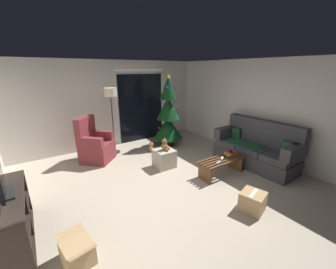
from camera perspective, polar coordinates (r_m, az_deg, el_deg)
name	(u,v)px	position (r m, az deg, el deg)	size (l,w,h in m)	color
ground_plane	(171,188)	(4.21, 0.89, -14.47)	(7.00, 7.00, 0.00)	#B2A38E
wall_back	(112,104)	(6.40, -15.19, 8.11)	(5.72, 0.12, 2.50)	silver
wall_right	(263,110)	(5.81, 24.87, 6.18)	(0.12, 6.00, 2.50)	silver
patio_door_frame	(141,107)	(6.71, -7.49, 7.68)	(1.60, 0.02, 2.20)	silver
patio_door_glass	(141,108)	(6.70, -7.40, 7.24)	(1.50, 0.02, 2.10)	black
couch	(256,149)	(5.43, 23.16, -3.65)	(0.81, 1.95, 1.08)	#3D3D42
coffee_table	(221,164)	(4.71, 14.58, -7.96)	(1.10, 0.40, 0.37)	brown
remote_silver	(219,162)	(4.46, 13.82, -7.52)	(0.04, 0.16, 0.02)	#ADADB2
remote_white	(222,158)	(4.69, 14.77, -6.33)	(0.04, 0.16, 0.02)	silver
book_stack	(230,154)	(4.88, 16.91, -5.09)	(0.24, 0.23, 0.09)	#337042
cell_phone	(231,152)	(4.87, 17.05, -4.52)	(0.07, 0.14, 0.01)	black
christmas_tree	(168,115)	(6.17, 0.05, 5.40)	(0.88, 0.87, 2.12)	#4C1E19
armchair	(95,146)	(5.51, -19.53, -2.91)	(0.97, 0.97, 1.13)	maroon
floor_lamp	(111,99)	(5.64, -15.53, 9.51)	(0.32, 0.32, 1.78)	#2D2D30
media_shelf	(9,225)	(3.51, -37.79, -19.10)	(0.40, 1.40, 0.74)	black
ottoman	(164,158)	(4.94, -1.02, -6.61)	(0.44, 0.44, 0.43)	#B2A893
teddy_bear_chestnut	(165,145)	(4.81, -0.92, -2.99)	(0.21, 0.22, 0.29)	brown
teddy_bear_honey_by_tree	(151,147)	(5.88, -4.62, -3.57)	(0.21, 0.21, 0.29)	tan
cardboard_box_taped_mid_floor	(252,202)	(3.82, 22.33, -16.81)	(0.45, 0.44, 0.33)	tan
cardboard_box_open_near_shelf	(78,253)	(3.02, -23.71, -27.82)	(0.38, 0.55, 0.35)	tan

